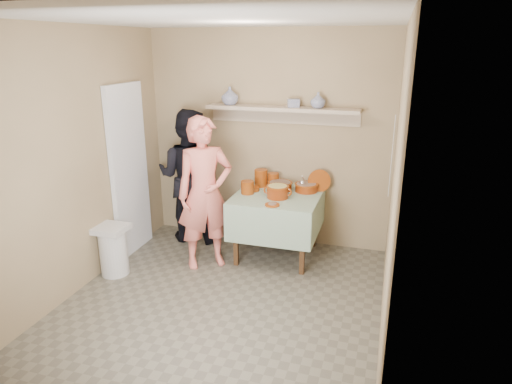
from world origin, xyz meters
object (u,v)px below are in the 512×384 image
(person_cook, at_px, (205,194))
(person_helper, at_px, (189,176))
(trash_bin, at_px, (113,250))
(cazuela_rice, at_px, (278,191))
(serving_table, at_px, (277,204))

(person_cook, distance_m, person_helper, 0.80)
(person_helper, distance_m, trash_bin, 1.33)
(person_cook, height_order, cazuela_rice, person_cook)
(person_helper, relative_size, serving_table, 1.72)
(person_cook, distance_m, cazuela_rice, 0.81)
(serving_table, xyz_separation_m, trash_bin, (-1.59, -0.96, -0.36))
(trash_bin, bearing_deg, person_helper, 70.72)
(person_cook, height_order, person_helper, person_cook)
(cazuela_rice, bearing_deg, serving_table, 104.02)
(serving_table, height_order, trash_bin, serving_table)
(serving_table, relative_size, cazuela_rice, 2.95)
(person_helper, height_order, serving_table, person_helper)
(person_helper, xyz_separation_m, cazuela_rice, (1.22, -0.29, 0.01))
(person_cook, relative_size, serving_table, 1.75)
(person_cook, xyz_separation_m, trash_bin, (-0.88, -0.51, -0.57))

